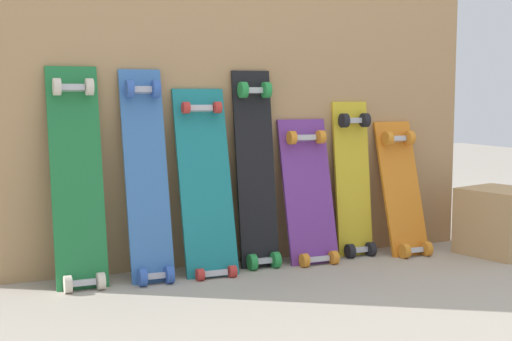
{
  "coord_description": "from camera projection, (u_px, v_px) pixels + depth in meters",
  "views": [
    {
      "loc": [
        -1.16,
        -2.84,
        0.75
      ],
      "look_at": [
        0.0,
        -0.07,
        0.42
      ],
      "focal_mm": 49.46,
      "sensor_mm": 36.0,
      "label": 1
    }
  ],
  "objects": [
    {
      "name": "skateboard_orange",
      "position": [
        403.0,
        194.0,
        3.32
      ],
      "size": [
        0.2,
        0.26,
        0.68
      ],
      "color": "orange",
      "rests_on": "ground"
    },
    {
      "name": "wooden_crate",
      "position": [
        500.0,
        221.0,
        3.31
      ],
      "size": [
        0.38,
        0.38,
        0.31
      ],
      "primitive_type": "cube",
      "rotation": [
        0.0,
        0.0,
        0.26
      ],
      "color": "tan",
      "rests_on": "ground"
    },
    {
      "name": "plywood_wall_panel",
      "position": [
        244.0,
        91.0,
        3.11
      ],
      "size": [
        2.26,
        0.04,
        1.52
      ],
      "primitive_type": "cube",
      "color": "tan",
      "rests_on": "ground"
    },
    {
      "name": "skateboard_black",
      "position": [
        256.0,
        176.0,
        3.07
      ],
      "size": [
        0.18,
        0.2,
        0.91
      ],
      "color": "black",
      "rests_on": "ground"
    },
    {
      "name": "skateboard_teal",
      "position": [
        206.0,
        190.0,
        2.94
      ],
      "size": [
        0.22,
        0.27,
        0.85
      ],
      "color": "#197A7F",
      "rests_on": "ground"
    },
    {
      "name": "ground_plane",
      "position": [
        250.0,
        263.0,
        3.13
      ],
      "size": [
        12.0,
        12.0,
        0.0
      ],
      "primitive_type": "plane",
      "color": "#A89E8E"
    },
    {
      "name": "skateboard_purple",
      "position": [
        309.0,
        198.0,
        3.15
      ],
      "size": [
        0.23,
        0.24,
        0.7
      ],
      "color": "#6B338C",
      "rests_on": "ground"
    },
    {
      "name": "skateboard_yellow",
      "position": [
        354.0,
        185.0,
        3.28
      ],
      "size": [
        0.18,
        0.16,
        0.78
      ],
      "color": "gold",
      "rests_on": "ground"
    },
    {
      "name": "skateboard_green",
      "position": [
        78.0,
        184.0,
        2.75
      ],
      "size": [
        0.2,
        0.25,
        0.92
      ],
      "color": "#1E7238",
      "rests_on": "ground"
    },
    {
      "name": "skateboard_blue",
      "position": [
        147.0,
        182.0,
        2.84
      ],
      "size": [
        0.17,
        0.27,
        0.91
      ],
      "color": "#386BAD",
      "rests_on": "ground"
    }
  ]
}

